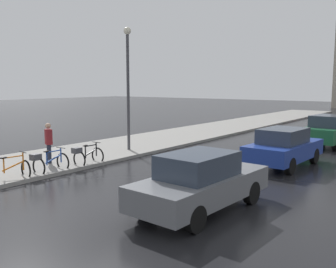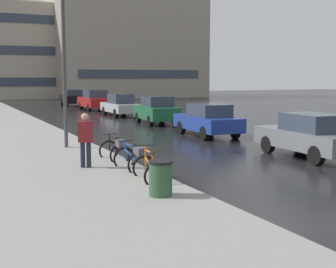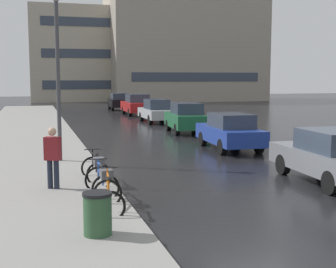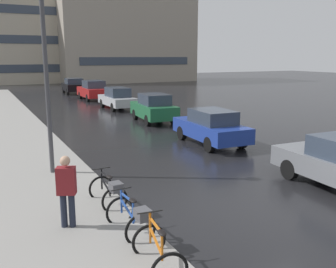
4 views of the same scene
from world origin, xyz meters
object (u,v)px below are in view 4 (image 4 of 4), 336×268
streetlamp (45,61)px  bicycle_nearest (158,253)px  car_green (154,108)px  car_red (93,90)px  bicycle_third (110,191)px  car_black (74,86)px  car_blue (211,127)px  car_silver (117,98)px  pedestrian (67,190)px  bicycle_second (133,218)px

streetlamp → bicycle_nearest: bearing=-84.2°
car_green → car_red: size_ratio=0.95×
car_red → streetlamp: size_ratio=0.71×
bicycle_third → car_black: size_ratio=0.35×
car_blue → streetlamp: bearing=-168.2°
bicycle_third → car_red: bearing=74.8°
car_silver → car_black: (-0.11, 13.18, 0.02)m
bicycle_nearest → car_red: car_red is taller
pedestrian → streetlamp: size_ratio=0.29×
bicycle_second → car_green: car_green is taller
bicycle_second → car_red: 26.83m
car_blue → car_red: size_ratio=1.00×
car_green → pedestrian: size_ratio=2.28×
bicycle_second → pedestrian: (-1.17, 0.91, 0.52)m
bicycle_third → car_blue: bearing=37.8°
bicycle_second → streetlamp: bearing=98.2°
car_silver → car_black: car_black is taller
pedestrian → car_blue: bearing=37.3°
bicycle_second → bicycle_third: bicycle_third is taller
bicycle_nearest → car_green: 15.92m
bicycle_second → car_red: car_red is taller
car_silver → streetlamp: 16.15m
car_green → pedestrian: pedestrian is taller
bicycle_third → streetlamp: streetlamp is taller
bicycle_nearest → bicycle_third: bicycle_nearest is taller
car_blue → streetlamp: 7.87m
bicycle_third → car_green: car_green is taller
car_blue → car_green: (0.16, 6.35, 0.06)m
car_blue → car_black: car_black is taller
bicycle_third → car_silver: 18.69m
bicycle_nearest → car_red: size_ratio=0.30×
car_silver → streetlamp: streetlamp is taller
car_silver → bicycle_second: bearing=-108.6°
bicycle_nearest → car_blue: size_ratio=0.30×
bicycle_nearest → car_black: 34.54m
bicycle_second → bicycle_third: size_ratio=1.06×
bicycle_second → bicycle_third: (0.07, 1.76, -0.00)m
car_silver → car_black: size_ratio=1.09×
car_black → bicycle_second: bearing=-101.2°
bicycle_nearest → car_blue: car_blue is taller
car_green → streetlamp: 11.11m
bicycle_second → car_silver: (6.51, 19.30, 0.32)m
car_red → pedestrian: (-7.81, -25.08, 0.14)m
bicycle_nearest → car_red: (6.72, 27.42, 0.47)m
bicycle_second → car_black: car_black is taller
bicycle_second → car_silver: 20.37m
bicycle_nearest → car_blue: (6.49, 8.10, 0.40)m
car_blue → bicycle_second: bearing=-133.9°
pedestrian → car_silver: bearing=67.3°
bicycle_third → car_green: 13.01m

